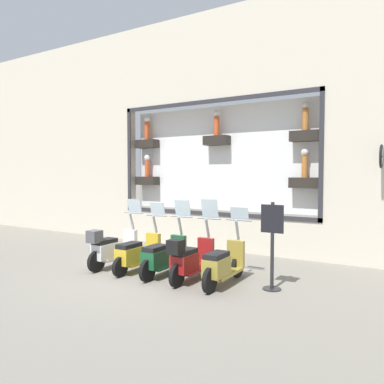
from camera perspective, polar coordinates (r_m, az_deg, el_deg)
ground_plane at (r=8.59m, az=-7.96°, el=-12.56°), size 120.00×120.00×0.00m
building_facade at (r=11.39m, az=3.49°, el=9.47°), size 1.19×36.00×7.06m
scooter_olive_0 at (r=7.73m, az=4.71°, el=-11.01°), size 1.80×0.61×1.54m
scooter_red_1 at (r=8.02m, az=-0.32°, el=-10.20°), size 1.80×0.60×1.69m
scooter_green_2 at (r=8.47m, az=-4.46°, el=-9.80°), size 1.80×0.60×1.65m
scooter_yellow_3 at (r=8.91m, az=-8.42°, el=-9.27°), size 1.79×0.60×1.55m
scooter_white_4 at (r=9.33m, az=-12.21°, el=-8.38°), size 1.80×0.60×1.61m
shop_sign_post at (r=7.52m, az=12.12°, el=-7.53°), size 0.36×0.45×1.72m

